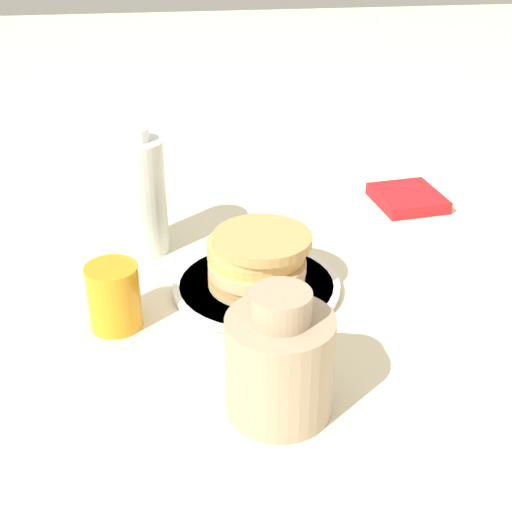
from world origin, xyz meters
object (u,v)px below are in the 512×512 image
pancake_stack (257,260)px  water_bottle_near (141,196)px  cream_jug (280,361)px  juice_glass (114,297)px  plate (256,286)px

pancake_stack → water_bottle_near: (-0.15, 0.14, 0.04)m
cream_jug → water_bottle_near: size_ratio=0.77×
pancake_stack → juice_glass: pancake_stack is taller
plate → juice_glass: juice_glass is taller
juice_glass → cream_jug: size_ratio=0.58×
water_bottle_near → plate: bearing=-42.4°
cream_jug → water_bottle_near: 0.40m
juice_glass → cream_jug: (0.18, -0.18, 0.02)m
juice_glass → water_bottle_near: water_bottle_near is taller
juice_glass → pancake_stack: bearing=16.9°
plate → cream_jug: 0.24m
water_bottle_near → pancake_stack: bearing=-42.6°
juice_glass → water_bottle_near: (0.03, 0.19, 0.05)m
pancake_stack → water_bottle_near: bearing=137.4°
plate → pancake_stack: 0.04m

